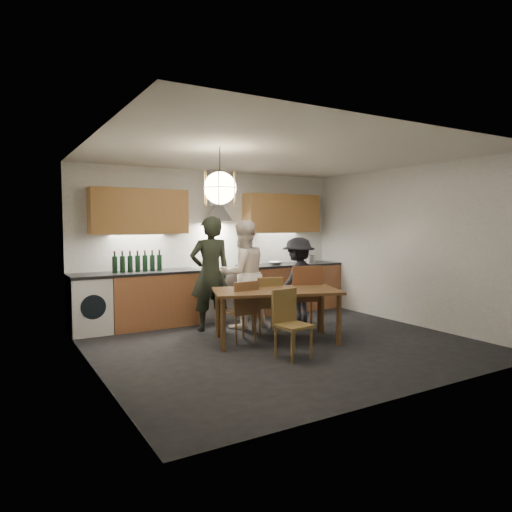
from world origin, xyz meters
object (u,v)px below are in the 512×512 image
dining_table (276,296)px  person_left (210,274)px  person_right (298,280)px  chair_back_left (243,307)px  mixing_bowl (276,263)px  stock_pot (311,259)px  chair_front (289,319)px  wine_bottles (138,261)px  person_mid (243,274)px

dining_table → person_left: size_ratio=1.09×
dining_table → person_right: size_ratio=1.35×
chair_back_left → mixing_bowl: size_ratio=3.34×
mixing_bowl → stock_pot: 0.86m
chair_back_left → mixing_bowl: mixing_bowl is taller
person_right → person_left: bearing=-25.0°
dining_table → person_left: 1.23m
chair_front → wine_bottles: size_ratio=1.07×
person_right → stock_pot: size_ratio=6.63×
dining_table → chair_back_left: 0.50m
mixing_bowl → stock_pot: (0.86, 0.06, 0.04)m
person_left → wine_bottles: bearing=-31.6°
person_mid → mixing_bowl: person_mid is taller
mixing_bowl → wine_bottles: (-2.55, 0.09, 0.14)m
mixing_bowl → wine_bottles: wine_bottles is taller
person_left → person_right: 1.54m
person_mid → mixing_bowl: 1.31m
person_mid → stock_pot: size_ratio=7.92×
person_left → stock_pot: person_left is taller
chair_back_left → person_mid: bearing=-122.2°
mixing_bowl → person_mid: bearing=-146.7°
person_mid → stock_pot: bearing=-160.0°
chair_back_left → person_left: person_left is taller
chair_back_left → wine_bottles: 1.99m
chair_front → person_left: (-0.23, 1.82, 0.40)m
dining_table → mixing_bowl: mixing_bowl is taller
chair_back_left → person_mid: person_mid is taller
chair_back_left → person_right: 1.57m
person_left → mixing_bowl: 1.75m
person_right → mixing_bowl: 0.92m
chair_front → person_left: 1.88m
dining_table → person_right: person_right is taller
chair_back_left → person_mid: 0.99m
chair_front → person_right: person_right is taller
person_mid → mixing_bowl: size_ratio=6.65×
person_left → stock_pot: (2.48, 0.70, 0.09)m
person_mid → chair_front: bearing=78.3°
chair_back_left → person_left: (-0.09, 0.88, 0.39)m
dining_table → wine_bottles: (-1.44, 1.83, 0.42)m
person_right → stock_pot: (0.97, 0.94, 0.26)m
dining_table → person_right: (0.99, 0.85, 0.07)m
person_mid → person_right: 1.00m
person_left → person_mid: size_ratio=1.03×
person_left → chair_back_left: bearing=102.6°
person_left → chair_front: bearing=104.2°
dining_table → chair_back_left: bearing=174.2°
person_mid → wine_bottles: bearing=-30.8°
mixing_bowl → chair_front: bearing=-119.6°
person_mid → stock_pot: (1.94, 0.77, 0.12)m
chair_front → mixing_bowl: bearing=54.1°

